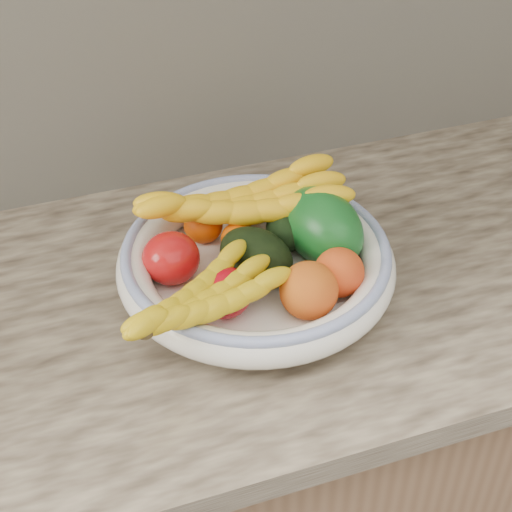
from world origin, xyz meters
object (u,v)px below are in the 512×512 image
at_px(banana_bunch_back, 242,208).
at_px(fruit_bowl, 256,262).
at_px(banana_bunch_front, 202,304).
at_px(green_mango, 322,226).

bearing_deg(banana_bunch_back, fruit_bowl, -90.42).
bearing_deg(banana_bunch_front, fruit_bowl, 16.28).
height_order(green_mango, banana_bunch_front, green_mango).
relative_size(green_mango, banana_bunch_back, 0.45).
distance_m(fruit_bowl, banana_bunch_back, 0.09).
distance_m(banana_bunch_back, banana_bunch_front, 0.21).
bearing_deg(fruit_bowl, banana_bunch_front, -137.87).
bearing_deg(banana_bunch_back, banana_bunch_front, -118.68).
height_order(fruit_bowl, banana_bunch_front, banana_bunch_front).
relative_size(fruit_bowl, banana_bunch_front, 1.56).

